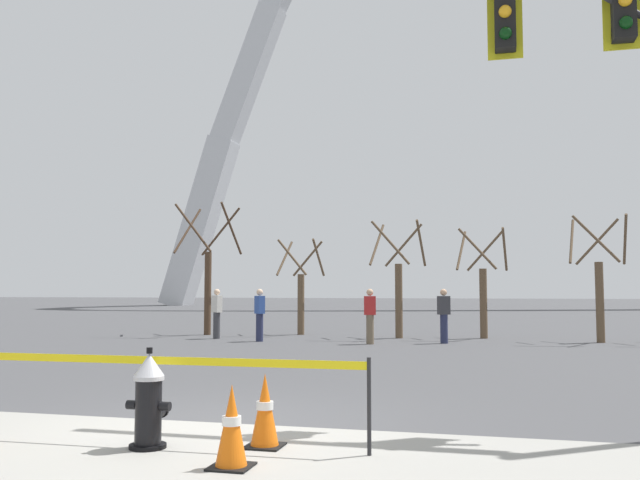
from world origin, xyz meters
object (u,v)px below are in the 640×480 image
object	(u,v)px
traffic_cone_mid_sidewalk	(265,411)
pedestrian_walking_right	(217,313)
pedestrian_walking_left	(260,314)
pedestrian_standing_center	(370,316)
traffic_cone_by_hydrant	(232,427)
pedestrian_near_trees	(444,315)
fire_hydrant	(149,401)
monument_arch	(454,66)

from	to	relation	value
traffic_cone_mid_sidewalk	pedestrian_walking_right	world-z (taller)	pedestrian_walking_right
traffic_cone_mid_sidewalk	pedestrian_walking_left	distance (m)	13.98
pedestrian_standing_center	pedestrian_walking_right	xyz separation A→B (m)	(-5.15, 0.96, 0.00)
pedestrian_standing_center	pedestrian_walking_right	distance (m)	5.24
traffic_cone_by_hydrant	pedestrian_near_trees	xyz separation A→B (m)	(0.87, 14.59, 0.46)
fire_hydrant	traffic_cone_by_hydrant	bearing A→B (deg)	-25.06
pedestrian_walking_right	pedestrian_near_trees	distance (m)	7.21
fire_hydrant	pedestrian_walking_left	bearing A→B (deg)	104.73
monument_arch	pedestrian_walking_left	distance (m)	49.55
fire_hydrant	traffic_cone_by_hydrant	world-z (taller)	fire_hydrant
traffic_cone_mid_sidewalk	fire_hydrant	bearing A→B (deg)	-163.75
pedestrian_walking_left	pedestrian_standing_center	bearing A→B (deg)	-3.07
traffic_cone_mid_sidewalk	monument_arch	distance (m)	61.67
pedestrian_walking_left	pedestrian_walking_right	xyz separation A→B (m)	(-1.72, 0.77, 0.00)
traffic_cone_mid_sidewalk	pedestrian_standing_center	world-z (taller)	pedestrian_standing_center
monument_arch	pedestrian_walking_left	size ratio (longest dim) A/B	37.23
fire_hydrant	pedestrian_walking_left	xyz separation A→B (m)	(-3.55, 13.50, 0.35)
pedestrian_walking_right	pedestrian_near_trees	xyz separation A→B (m)	(7.21, -0.17, 0.00)
pedestrian_walking_left	fire_hydrant	bearing A→B (deg)	-75.27
fire_hydrant	traffic_cone_mid_sidewalk	bearing A→B (deg)	16.25
pedestrian_standing_center	fire_hydrant	bearing A→B (deg)	-89.49
pedestrian_walking_left	monument_arch	bearing A→B (deg)	85.10
traffic_cone_mid_sidewalk	pedestrian_walking_left	world-z (taller)	pedestrian_walking_left
monument_arch	pedestrian_walking_left	bearing A→B (deg)	-94.90
traffic_cone_by_hydrant	pedestrian_walking_right	world-z (taller)	pedestrian_walking_right
traffic_cone_by_hydrant	pedestrian_walking_left	xyz separation A→B (m)	(-4.62, 14.00, 0.46)
monument_arch	pedestrian_walking_right	world-z (taller)	monument_arch
fire_hydrant	monument_arch	distance (m)	61.93
pedestrian_walking_right	pedestrian_near_trees	bearing A→B (deg)	-1.38
fire_hydrant	pedestrian_standing_center	size ratio (longest dim) A/B	0.62
traffic_cone_mid_sidewalk	traffic_cone_by_hydrant	bearing A→B (deg)	-92.04
monument_arch	pedestrian_standing_center	xyz separation A→B (m)	(-0.37, -44.50, -21.85)
monument_arch	pedestrian_walking_right	distance (m)	49.03
monument_arch	pedestrian_near_trees	size ratio (longest dim) A/B	37.23
pedestrian_walking_left	pedestrian_standing_center	world-z (taller)	same
fire_hydrant	pedestrian_near_trees	xyz separation A→B (m)	(1.94, 14.10, 0.35)
pedestrian_walking_right	fire_hydrant	bearing A→B (deg)	-69.73
traffic_cone_by_hydrant	monument_arch	xyz separation A→B (m)	(-0.82, 58.31, 22.31)
pedestrian_near_trees	monument_arch	bearing A→B (deg)	92.20
fire_hydrant	pedestrian_walking_left	distance (m)	13.96
fire_hydrant	traffic_cone_by_hydrant	xyz separation A→B (m)	(1.07, -0.50, -0.11)
fire_hydrant	pedestrian_walking_right	xyz separation A→B (m)	(-5.27, 14.27, 0.35)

